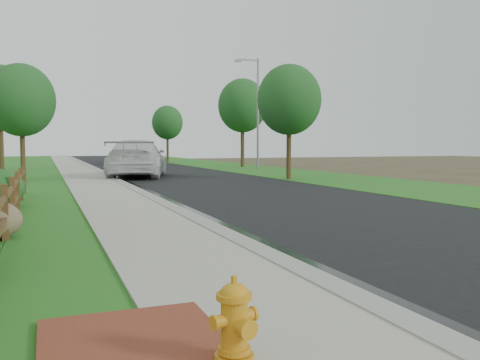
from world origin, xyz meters
name	(u,v)px	position (x,y,z in m)	size (l,w,h in m)	color
ground	(315,303)	(0.00, 0.00, 0.00)	(120.00, 120.00, 0.00)	#3C3120
road	(146,168)	(4.60, 35.00, 0.01)	(8.00, 90.00, 0.02)	black
curb	(91,168)	(0.40, 35.00, 0.06)	(0.40, 90.00, 0.12)	gray
wet_gutter	(96,168)	(0.75, 35.00, 0.02)	(0.50, 90.00, 0.00)	black
sidewalk	(73,168)	(-0.90, 35.00, 0.05)	(2.20, 90.00, 0.10)	#9F9A8A
grass_strip	(46,169)	(-2.80, 35.00, 0.03)	(1.60, 90.00, 0.06)	#2D611B
verge_far	(228,166)	(11.50, 35.00, 0.02)	(6.00, 90.00, 0.04)	#2D611B
ranch_fence	(9,203)	(-3.60, 6.40, 0.62)	(0.12, 16.92, 1.10)	#4D3019
fire_hydrant	(235,322)	(-1.51, -1.37, 0.42)	(0.46, 0.37, 0.69)	gold
white_suv	(138,159)	(2.00, 23.60, 1.05)	(2.88, 7.09, 2.06)	silver
dark_car_mid	(140,157)	(3.91, 33.84, 0.86)	(1.99, 4.95, 1.69)	black
dark_car_far	(124,156)	(4.10, 43.38, 0.77)	(1.58, 4.53, 1.49)	black
streetlight	(256,107)	(11.18, 28.24, 4.49)	(1.83, 0.20, 7.92)	gray
tree_near_left	(21,100)	(-3.90, 22.84, 4.05)	(3.33, 3.33, 5.89)	#382517
tree_near_right	(289,100)	(9.00, 18.67, 4.14)	(3.32, 3.32, 5.97)	#382517
tree_mid_left	(0,98)	(-5.69, 34.37, 5.12)	(4.15, 4.15, 7.42)	#382517
tree_mid_right	(242,106)	(12.07, 33.13, 4.94)	(3.93, 3.93, 7.12)	#382517
tree_far_right	(167,123)	(9.00, 46.45, 4.08)	(3.16, 3.16, 5.83)	#382517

